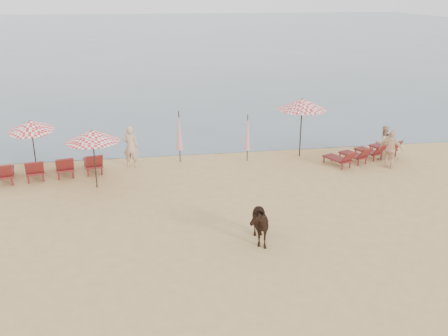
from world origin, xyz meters
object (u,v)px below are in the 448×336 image
object	(u,v)px
cow	(256,222)
beachgoer_left	(131,147)
umbrella_open_right	(302,104)
beachgoer_right_b	(391,149)
beachgoer_right_a	(383,143)
umbrella_open_left_a	(92,136)
umbrella_open_left_b	(31,126)
umbrella_closed_right	(248,133)
lounger_cluster_left	(50,167)
lounger_cluster_right	(364,153)
umbrella_closed_left	(179,131)

from	to	relation	value
cow	beachgoer_left	bearing A→B (deg)	117.19
umbrella_open_right	beachgoer_left	xyz separation A→B (m)	(-7.54, -0.24, -1.51)
cow	beachgoer_right_b	size ratio (longest dim) A/B	0.94
beachgoer_left	beachgoer_right_a	bearing A→B (deg)	-171.23
umbrella_open_right	beachgoer_right_b	xyz separation A→B (m)	(3.28, -2.17, -1.59)
umbrella_open_left_a	umbrella_open_left_b	xyz separation A→B (m)	(-2.62, 2.22, -0.09)
umbrella_closed_right	umbrella_open_left_a	bearing A→B (deg)	-161.49
lounger_cluster_left	beachgoer_left	distance (m)	3.35
lounger_cluster_right	beachgoer_right_a	distance (m)	0.97
beachgoer_right_a	umbrella_open_right	bearing A→B (deg)	-18.80
umbrella_open_left_a	umbrella_closed_right	world-z (taller)	umbrella_open_left_a
lounger_cluster_left	umbrella_open_right	xyz separation A→B (m)	(10.76, 1.06, 1.96)
umbrella_open_right	umbrella_closed_left	distance (m)	5.54
umbrella_open_left_b	beachgoer_right_b	bearing A→B (deg)	16.67
lounger_cluster_right	beachgoer_right_b	xyz separation A→B (m)	(0.68, -1.03, 0.43)
cow	lounger_cluster_left	bearing A→B (deg)	136.87
cow	beachgoer_left	world-z (taller)	beachgoer_left
lounger_cluster_right	umbrella_open_right	size ratio (longest dim) A/B	1.41
umbrella_open_left_a	beachgoer_left	world-z (taller)	umbrella_open_left_a
umbrella_open_left_a	umbrella_closed_left	world-z (taller)	umbrella_open_left_a
umbrella_open_right	beachgoer_right_b	bearing A→B (deg)	-18.74
cow	beachgoer_right_a	xyz separation A→B (m)	(7.26, 6.62, 0.13)
beachgoer_left	umbrella_open_left_b	bearing A→B (deg)	12.57
lounger_cluster_left	umbrella_open_left_a	world-z (taller)	umbrella_open_left_a
umbrella_open_left_a	umbrella_open_right	size ratio (longest dim) A/B	0.86
beachgoer_right_b	umbrella_open_left_a	bearing A→B (deg)	35.09
umbrella_open_left_a	beachgoer_left	xyz separation A→B (m)	(1.30, 2.19, -1.16)
umbrella_closed_right	lounger_cluster_right	bearing A→B (deg)	-9.11
beachgoer_right_b	lounger_cluster_left	bearing A→B (deg)	29.32
umbrella_open_right	umbrella_closed_left	world-z (taller)	umbrella_open_right
umbrella_open_left_a	umbrella_open_left_b	distance (m)	3.43
umbrella_open_left_a	beachgoer_left	size ratio (longest dim) A/B	1.27
lounger_cluster_left	umbrella_closed_right	bearing A→B (deg)	-5.74
umbrella_open_left_a	cow	distance (m)	7.43
umbrella_open_left_a	umbrella_closed_left	xyz separation A→B (m)	(3.40, 2.50, -0.65)
beachgoer_right_a	lounger_cluster_left	bearing A→B (deg)	-1.86
beachgoer_right_a	beachgoer_right_b	size ratio (longest dim) A/B	0.95
umbrella_closed_right	cow	xyz separation A→B (m)	(-1.27, -7.36, -0.65)
umbrella_open_right	beachgoer_left	size ratio (longest dim) A/B	1.49
umbrella_closed_left	umbrella_closed_right	size ratio (longest dim) A/B	1.08
beachgoer_left	lounger_cluster_left	bearing A→B (deg)	27.27
umbrella_closed_right	beachgoer_left	distance (m)	5.05
lounger_cluster_right	beachgoer_right_b	size ratio (longest dim) A/B	2.31
lounger_cluster_right	umbrella_open_left_a	world-z (taller)	umbrella_open_left_a
umbrella_open_left_a	umbrella_open_right	bearing A→B (deg)	39.45
umbrella_open_left_b	beachgoer_left	world-z (taller)	umbrella_open_left_b
beachgoer_right_b	beachgoer_left	bearing A→B (deg)	23.74
lounger_cluster_left	umbrella_closed_right	size ratio (longest dim) A/B	2.06
umbrella_open_left_b	cow	size ratio (longest dim) A/B	1.49
cow	beachgoer_left	xyz separation A→B (m)	(-3.76, 7.43, 0.25)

